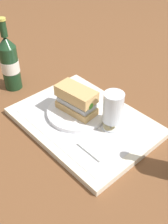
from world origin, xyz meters
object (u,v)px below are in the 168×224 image
at_px(second_bottle, 10,63).
at_px(sandwich, 77,100).
at_px(beer_glass, 113,110).
at_px(plate, 76,112).

bearing_deg(second_bottle, sandwich, 9.54).
bearing_deg(sandwich, beer_glass, 11.07).
height_order(plate, beer_glass, beer_glass).
height_order(plate, sandwich, sandwich).
distance_m(plate, beer_glass, 0.14).
bearing_deg(plate, sandwich, 6.56).
relative_size(sandwich, beer_glass, 1.09).
height_order(beer_glass, second_bottle, second_bottle).
bearing_deg(sandwich, second_bottle, -177.02).
xyz_separation_m(sandwich, second_bottle, (-0.31, -0.05, 0.03)).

